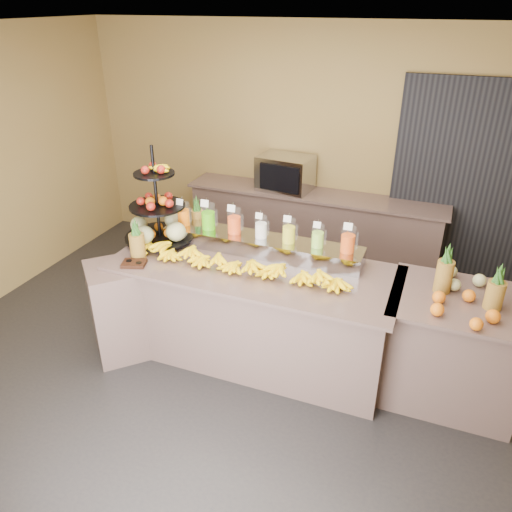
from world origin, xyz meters
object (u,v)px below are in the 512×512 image
Objects in this scene: fruit_stand at (163,219)px; right_fruit_pile at (464,297)px; banana_heap at (236,260)px; oven_warmer at (285,173)px; pitcher_tray at (261,245)px; condiment_caddy at (134,263)px.

right_fruit_pile is (2.66, -0.15, -0.15)m from fruit_stand.
banana_heap is 2.22× the size of fruit_stand.
pitcher_tray is at bearing -72.21° from oven_warmer.
pitcher_tray is 0.37m from banana_heap.
fruit_stand is at bearing -101.78° from oven_warmer.
banana_heap is at bearing -104.64° from pitcher_tray.
pitcher_tray is at bearing 25.06° from fruit_stand.
oven_warmer is (-2.06, 1.95, 0.12)m from right_fruit_pile.
banana_heap reaches higher than condiment_caddy.
condiment_caddy is at bearing -146.10° from pitcher_tray.
banana_heap is at bearing -76.73° from oven_warmer.
banana_heap is at bearing -177.55° from right_fruit_pile.
fruit_stand is 1.50× the size of oven_warmer.
banana_heap reaches higher than pitcher_tray.
pitcher_tray is 1.71m from oven_warmer.
oven_warmer is (0.61, 2.30, 0.19)m from condiment_caddy.
fruit_stand is at bearing 164.86° from banana_heap.
pitcher_tray is at bearing 170.81° from right_fruit_pile.
oven_warmer reaches higher than condiment_caddy.
pitcher_tray is 2.00× the size of fruit_stand.
pitcher_tray is at bearing 75.36° from banana_heap.
oven_warmer is at bearing 96.62° from banana_heap.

